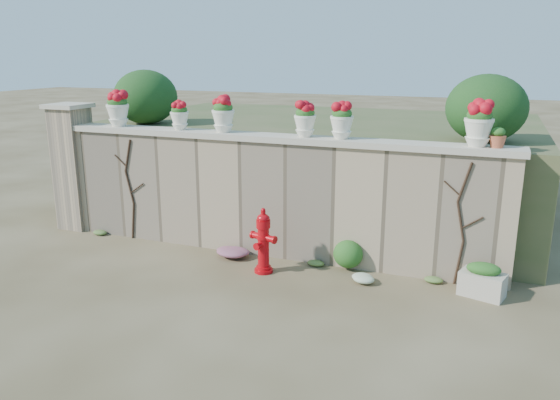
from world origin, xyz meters
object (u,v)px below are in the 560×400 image
at_px(fire_hydrant, 263,241).
at_px(planter_box, 483,281).
at_px(urn_pot_0, 118,109).
at_px(terracotta_pot, 498,139).

xyz_separation_m(fire_hydrant, planter_box, (3.31, 0.32, -0.30)).
distance_m(fire_hydrant, urn_pot_0, 3.88).
xyz_separation_m(fire_hydrant, terracotta_pot, (3.31, 0.85, 1.70)).
relative_size(urn_pot_0, terracotta_pot, 2.30).
distance_m(fire_hydrant, terracotta_pot, 3.82).
bearing_deg(terracotta_pot, planter_box, -90.88).
relative_size(fire_hydrant, planter_box, 1.54).
height_order(planter_box, terracotta_pot, terracotta_pot).
height_order(fire_hydrant, terracotta_pot, terracotta_pot).
bearing_deg(urn_pot_0, planter_box, -4.59).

